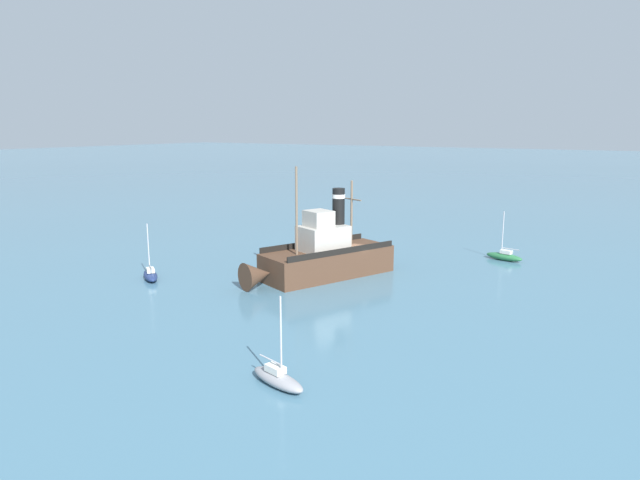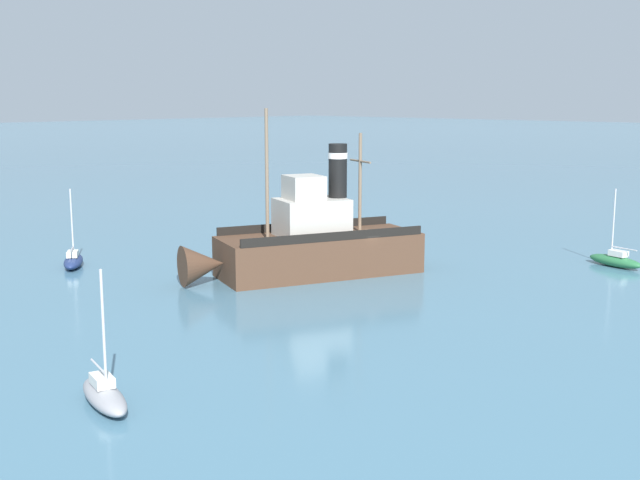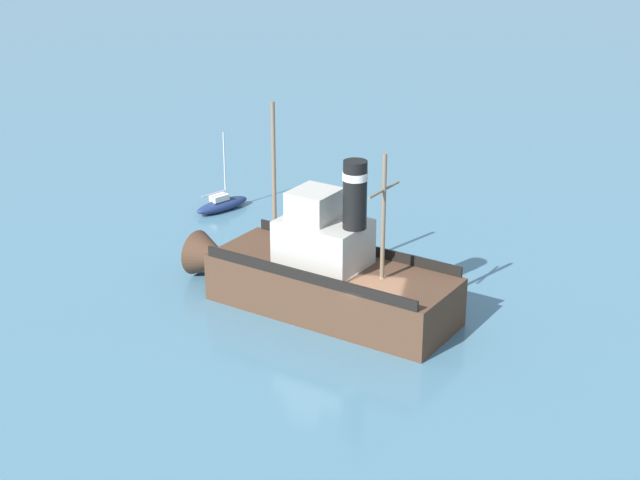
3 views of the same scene
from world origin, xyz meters
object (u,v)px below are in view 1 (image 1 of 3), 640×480
(old_tugboat, at_px, (322,257))
(sailboat_green, at_px, (504,256))
(sailboat_grey, at_px, (278,378))
(sailboat_navy, at_px, (150,275))

(old_tugboat, xyz_separation_m, sailboat_green, (-12.16, -15.04, -1.40))
(old_tugboat, xyz_separation_m, sailboat_grey, (-9.39, 19.67, -1.40))
(sailboat_navy, height_order, sailboat_green, same)
(sailboat_grey, bearing_deg, sailboat_green, -94.55)
(sailboat_grey, distance_m, sailboat_green, 34.82)
(old_tugboat, bearing_deg, sailboat_grey, 115.53)
(sailboat_navy, bearing_deg, sailboat_green, -135.98)
(old_tugboat, xyz_separation_m, sailboat_navy, (12.35, 8.64, -1.40))
(sailboat_grey, relative_size, sailboat_green, 1.00)
(old_tugboat, height_order, sailboat_green, old_tugboat)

